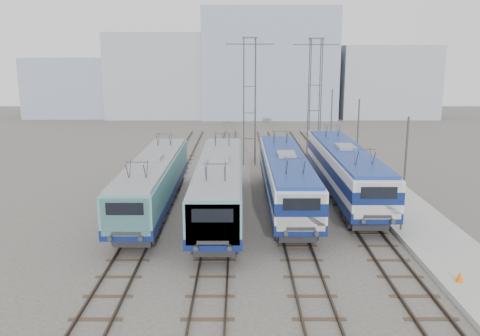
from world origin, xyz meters
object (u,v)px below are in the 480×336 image
(safety_cone, at_px, (460,277))
(mast_front, at_px, (404,177))
(locomotive_far_left, at_px, (153,180))
(locomotive_center_left, at_px, (220,183))
(mast_rear, at_px, (331,123))
(locomotive_far_right, at_px, (345,168))
(locomotive_center_right, at_px, (286,176))
(catenary_tower_east, at_px, (315,94))
(catenary_tower_west, at_px, (250,96))
(mast_mid, at_px, (357,142))

(safety_cone, bearing_deg, mast_front, 93.61)
(locomotive_far_left, height_order, safety_cone, locomotive_far_left)
(locomotive_center_left, height_order, mast_rear, mast_rear)
(locomotive_far_left, relative_size, locomotive_far_right, 0.95)
(locomotive_center_left, distance_m, locomotive_center_right, 4.89)
(locomotive_far_right, distance_m, catenary_tower_east, 15.03)
(catenary_tower_west, xyz_separation_m, mast_rear, (8.60, 4.00, -3.14))
(mast_front, height_order, safety_cone, mast_front)
(mast_front, height_order, mast_rear, same)
(locomotive_center_left, height_order, safety_cone, locomotive_center_left)
(locomotive_center_right, relative_size, mast_front, 2.56)
(locomotive_center_left, distance_m, mast_mid, 13.86)
(locomotive_far_left, distance_m, mast_front, 16.06)
(locomotive_center_left, relative_size, locomotive_far_right, 0.99)
(locomotive_center_left, relative_size, catenary_tower_east, 1.52)
(locomotive_far_right, height_order, mast_mid, mast_mid)
(catenary_tower_west, height_order, mast_front, catenary_tower_west)
(locomotive_center_left, relative_size, mast_front, 2.61)
(locomotive_center_left, bearing_deg, locomotive_far_right, 24.63)
(catenary_tower_east, xyz_separation_m, mast_front, (2.10, -22.00, -3.14))
(mast_front, height_order, mast_mid, same)
(mast_mid, bearing_deg, locomotive_center_right, -133.85)
(mast_front, relative_size, safety_cone, 14.42)
(locomotive_center_left, xyz_separation_m, catenary_tower_east, (8.75, 18.53, 4.37))
(mast_front, relative_size, mast_rear, 1.00)
(mast_front, bearing_deg, mast_mid, 90.00)
(locomotive_center_right, xyz_separation_m, mast_rear, (6.35, 18.61, 1.21))
(locomotive_far_left, distance_m, locomotive_center_right, 9.04)
(mast_rear, bearing_deg, locomotive_far_right, -96.43)
(catenary_tower_east, height_order, mast_rear, catenary_tower_east)
(locomotive_far_right, xyz_separation_m, catenary_tower_west, (-6.75, 12.41, 4.28))
(locomotive_center_left, distance_m, locomotive_far_right, 9.90)
(locomotive_center_right, relative_size, safety_cone, 36.91)
(catenary_tower_west, xyz_separation_m, mast_mid, (8.60, -8.00, -3.14))
(mast_mid, bearing_deg, locomotive_far_left, -154.07)
(locomotive_far_left, relative_size, mast_rear, 2.52)
(locomotive_center_left, bearing_deg, safety_cone, -43.18)
(catenary_tower_east, bearing_deg, locomotive_far_right, -89.01)
(catenary_tower_west, relative_size, safety_cone, 24.71)
(locomotive_center_right, relative_size, catenary_tower_east, 1.49)
(mast_front, xyz_separation_m, mast_rear, (0.00, 24.00, 0.00))
(catenary_tower_west, bearing_deg, mast_front, -66.73)
(mast_rear, bearing_deg, mast_mid, -90.00)
(locomotive_center_left, xyz_separation_m, locomotive_center_right, (4.50, 1.92, 0.01))
(locomotive_far_left, xyz_separation_m, catenary_tower_west, (6.75, 15.47, 4.44))
(safety_cone, bearing_deg, catenary_tower_west, 108.44)
(locomotive_far_left, xyz_separation_m, mast_rear, (15.35, 19.47, 1.30))
(locomotive_far_left, bearing_deg, mast_front, -16.46)
(locomotive_center_right, height_order, catenary_tower_east, catenary_tower_east)
(locomotive_far_right, height_order, mast_front, mast_front)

